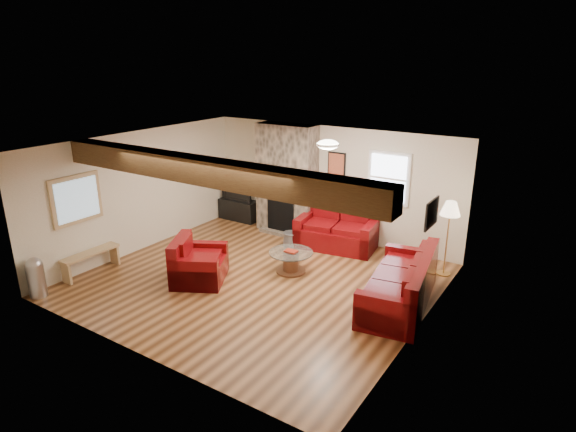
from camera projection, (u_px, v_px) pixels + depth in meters
The scene contains 18 objects.
room at pixel (257, 216), 8.47m from camera, with size 8.00×8.00×8.00m.
oak_beam at pixel (205, 171), 7.14m from camera, with size 6.00×0.36×0.38m, color #341E0F.
chimney_breast at pixel (287, 181), 10.97m from camera, with size 1.40×0.67×2.50m.
back_window at pixel (388, 178), 9.83m from camera, with size 0.90×0.08×1.10m, color white, non-canonical shape.
hatch_window at pixel (76, 199), 8.74m from camera, with size 0.08×1.00×0.90m, color tan, non-canonical shape.
ceiling_dome at pixel (328, 146), 8.34m from camera, with size 0.40×0.40×0.18m, color white, non-canonical shape.
artwork_back at pixel (336, 164), 10.40m from camera, with size 0.42×0.06×0.52m, color black, non-canonical shape.
artwork_right at pixel (431, 213), 7.02m from camera, with size 0.06×0.55×0.42m, color black, non-canonical shape.
sofa_three at pixel (399, 281), 7.89m from camera, with size 2.21×0.92×0.85m, color #4D0509, non-canonical shape.
loveseat at pixel (337, 228), 10.26m from camera, with size 1.66×0.95×0.88m, color #4D0509, non-canonical shape.
armchair_red at pixel (199, 260), 8.74m from camera, with size 1.01×0.88×0.81m, color #4D0509, non-canonical shape.
coffee_table at pixel (291, 262), 9.14m from camera, with size 0.84×0.84×0.44m.
tv_cabinet at pixel (239, 210), 12.06m from camera, with size 1.02×0.41×0.51m, color black.
television at pixel (238, 190), 11.90m from camera, with size 0.88×0.12×0.51m, color black.
floor_lamp at pixel (450, 213), 8.72m from camera, with size 0.37×0.37×1.44m.
pine_bench at pixel (91, 263), 9.09m from camera, with size 0.27×1.14×0.43m, color tan, non-canonical shape.
pedal_bin at pixel (36, 277), 8.18m from camera, with size 0.29×0.29×0.72m, color #AAABB0, non-canonical shape.
coal_bucket at pixel (290, 239), 10.39m from camera, with size 0.35×0.35×0.33m, color slate, non-canonical shape.
Camera 1 is at (4.84, -6.43, 3.95)m, focal length 30.00 mm.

